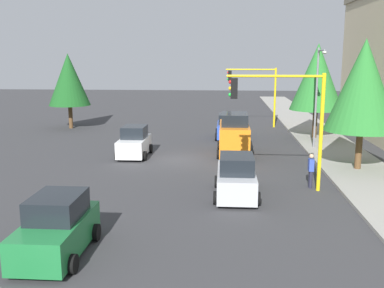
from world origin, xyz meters
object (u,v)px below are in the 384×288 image
Objects in this scene: tree_roadside_mid at (317,77)px; car_blue at (228,127)px; tree_roadside_near at (363,85)px; delivery_van_orange at (234,135)px; tree_opposite_side at (69,80)px; pedestrian_crossing at (311,170)px; traffic_signal_near_left at (283,108)px; street_lamp_curbside at (318,87)px; car_green at (57,228)px; traffic_signal_far_left at (255,85)px; car_silver at (236,177)px; car_white at (134,143)px.

tree_roadside_mid reaches higher than car_blue.
delivery_van_orange is at bearing -119.64° from tree_roadside_near.
pedestrian_crossing is (17.50, 18.21, -3.47)m from tree_opposite_side.
traffic_signal_near_left is at bearing -71.84° from pedestrian_crossing.
street_lamp_curbside is at bearing 67.45° from tree_opposite_side.
tree_roadside_mid is 1.88× the size of car_green.
traffic_signal_far_left is 7.26m from car_blue.
pedestrian_crossing is (7.44, 3.63, -0.37)m from delivery_van_orange.
tree_opposite_side is 25.50m from pedestrian_crossing.
traffic_signal_near_left is at bearing 118.42° from car_silver.
traffic_signal_near_left is 14.38m from car_blue.
car_blue is at bearing -21.45° from traffic_signal_far_left.
street_lamp_curbside reaches higher than traffic_signal_far_left.
car_silver is (21.18, -2.15, -2.94)m from traffic_signal_far_left.
tree_roadside_mid is 1.78× the size of car_silver.
tree_roadside_mid is 9.53m from delivery_van_orange.
tree_roadside_near is at bearing 56.93° from tree_opposite_side.
delivery_van_orange is (1.67, -5.62, -3.07)m from street_lamp_curbside.
traffic_signal_far_left is at bearing 158.55° from car_blue.
tree_roadside_mid is 1.54× the size of delivery_van_orange.
car_white is 14.74m from car_green.
car_green is (17.46, -11.67, -3.45)m from street_lamp_curbside.
delivery_van_orange reaches higher than pedestrian_crossing.
tree_roadside_near is at bearing 2.86° from tree_roadside_mid.
tree_roadside_near is 4.34× the size of pedestrian_crossing.
tree_roadside_mid is at bearing 168.34° from pedestrian_crossing.
traffic_signal_far_left is (-20.00, -0.04, -0.15)m from traffic_signal_near_left.
tree_roadside_near is (5.61, 1.30, 0.49)m from street_lamp_curbside.
car_blue is at bearing -143.51° from tree_roadside_near.
delivery_van_orange is at bearing 99.28° from car_white.
traffic_signal_near_left reaches higher than traffic_signal_far_left.
car_green is at bearing -46.10° from traffic_signal_near_left.
delivery_van_orange is (-3.94, -6.92, -3.56)m from tree_roadside_near.
car_white is at bearing -102.12° from tree_roadside_near.
tree_roadside_mid reaches higher than delivery_van_orange.
tree_opposite_side reaches higher than delivery_van_orange.
traffic_signal_far_left is at bearing 146.88° from car_white.
traffic_signal_near_left is 14.67m from tree_roadside_mid.
street_lamp_curbside is at bearing 146.25° from car_green.
tree_opposite_side is at bearing -83.15° from traffic_signal_far_left.
tree_roadside_mid is 2.04× the size of car_blue.
car_blue is at bearing 73.66° from tree_opposite_side.
traffic_signal_near_left is at bearing 10.10° from car_blue.
tree_roadside_mid is at bearing 118.89° from car_white.
delivery_van_orange is (10.06, 14.58, -3.10)m from tree_opposite_side.
car_green is (14.73, 0.44, 0.00)m from car_white.
delivery_van_orange is 5.91m from car_blue.
tree_roadside_near is 2.03× the size of car_blue.
street_lamp_curbside reaches higher than pedestrian_crossing.
street_lamp_curbside reaches higher than car_blue.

